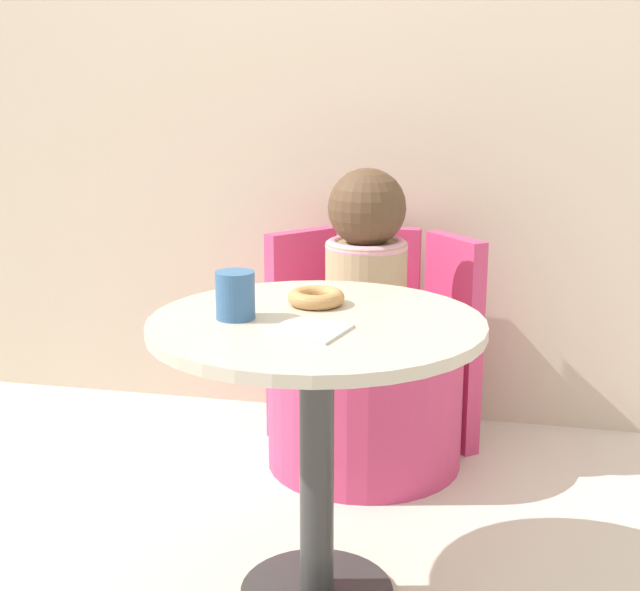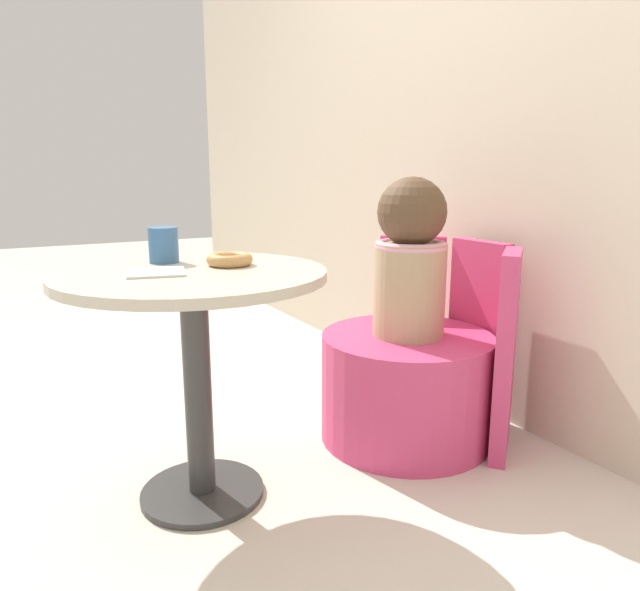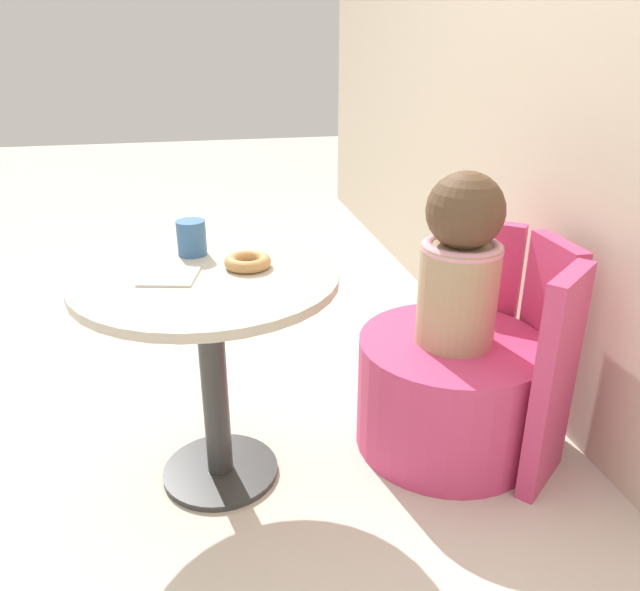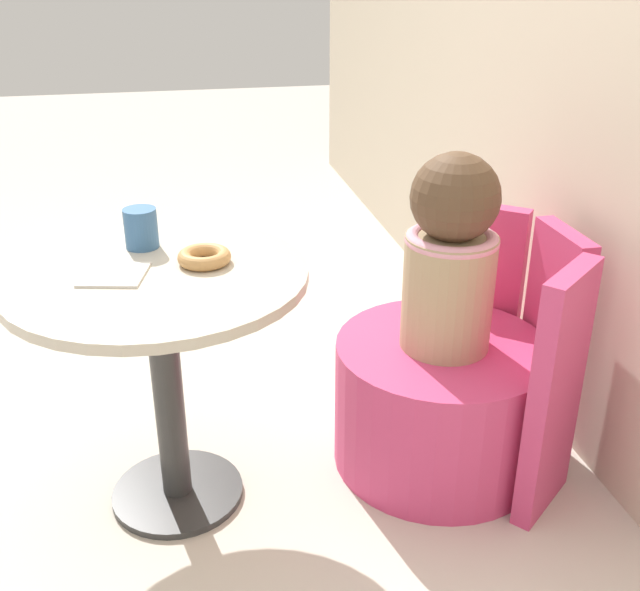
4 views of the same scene
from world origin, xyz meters
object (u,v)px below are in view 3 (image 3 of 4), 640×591
object	(u,v)px
tub_chair	(448,392)
donut	(248,262)
round_table	(210,324)
child_figure	(461,261)
cup	(192,238)

from	to	relation	value
tub_chair	donut	xyz separation A→B (m)	(-0.01, -0.59, 0.46)
round_table	tub_chair	world-z (taller)	round_table
child_figure	cup	xyz separation A→B (m)	(-0.15, -0.73, 0.07)
tub_chair	donut	bearing A→B (deg)	-91.11
round_table	cup	xyz separation A→B (m)	(-0.16, -0.03, 0.19)
child_figure	cup	size ratio (longest dim) A/B	5.21
tub_chair	child_figure	distance (m)	0.42
child_figure	donut	xyz separation A→B (m)	(-0.01, -0.59, 0.04)
cup	tub_chair	bearing A→B (deg)	78.68
cup	child_figure	bearing A→B (deg)	78.68
donut	tub_chair	bearing A→B (deg)	88.89
round_table	tub_chair	xyz separation A→B (m)	(-0.01, 0.70, -0.31)
round_table	child_figure	distance (m)	0.71
child_figure	tub_chair	bearing A→B (deg)	0.00
round_table	tub_chair	bearing A→B (deg)	91.13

